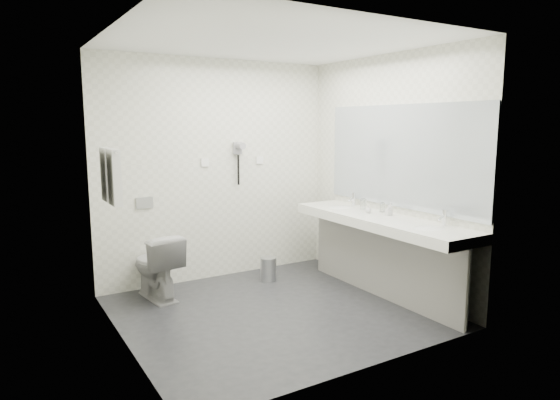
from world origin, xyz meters
TOP-DOWN VIEW (x-y plane):
  - floor at (0.00, 0.00)m, footprint 2.80×2.80m
  - ceiling at (0.00, 0.00)m, footprint 2.80×2.80m
  - wall_back at (0.00, 1.30)m, footprint 2.80×0.00m
  - wall_front at (0.00, -1.30)m, footprint 2.80×0.00m
  - wall_left at (-1.40, 0.00)m, footprint 0.00×2.60m
  - wall_right at (1.40, 0.00)m, footprint 0.00×2.60m
  - vanity_counter at (1.12, -0.20)m, footprint 0.55×2.20m
  - vanity_panel at (1.15, -0.20)m, footprint 0.03×2.15m
  - vanity_post_near at (1.18, -1.24)m, footprint 0.06×0.06m
  - vanity_post_far at (1.18, 0.84)m, footprint 0.06×0.06m
  - mirror at (1.39, -0.20)m, footprint 0.02×2.20m
  - basin_near at (1.12, -0.85)m, footprint 0.40×0.31m
  - basin_far at (1.12, 0.45)m, footprint 0.40×0.31m
  - faucet_near at (1.32, -0.85)m, footprint 0.04×0.04m
  - faucet_far at (1.32, 0.45)m, footprint 0.04×0.04m
  - soap_bottle_a at (1.22, -0.22)m, footprint 0.05×0.05m
  - soap_bottle_b at (1.15, 0.01)m, footprint 0.08×0.08m
  - soap_bottle_c at (1.27, -0.20)m, footprint 0.05×0.05m
  - glass_left at (1.32, -0.02)m, footprint 0.06×0.06m
  - glass_right at (1.25, 0.20)m, footprint 0.08×0.08m
  - toilet at (-0.85, 0.94)m, footprint 0.46×0.72m
  - flush_plate at (-0.85, 1.29)m, footprint 0.18×0.02m
  - pedal_bin at (0.41, 0.84)m, footprint 0.20×0.20m
  - bin_lid at (0.41, 0.84)m, footprint 0.18×0.18m
  - towel_rail at (-1.35, 0.55)m, footprint 0.02×0.62m
  - towel_near at (-1.34, 0.41)m, footprint 0.07×0.24m
  - towel_far at (-1.34, 0.69)m, footprint 0.07×0.24m
  - dryer_cradle at (0.25, 1.27)m, footprint 0.10×0.04m
  - dryer_barrel at (0.25, 1.20)m, footprint 0.08×0.14m
  - dryer_cord at (0.25, 1.26)m, footprint 0.02×0.02m
  - switch_plate_a at (-0.15, 1.29)m, footprint 0.09×0.02m
  - switch_plate_b at (0.55, 1.29)m, footprint 0.09×0.02m

SIDE VIEW (x-z plane):
  - floor at x=0.00m, z-range 0.00..0.00m
  - pedal_bin at x=0.41m, z-range 0.00..0.26m
  - bin_lid at x=0.41m, z-range 0.26..0.27m
  - toilet at x=-0.85m, z-range 0.00..0.68m
  - vanity_panel at x=1.15m, z-range 0.00..0.75m
  - vanity_post_near at x=1.18m, z-range 0.00..0.75m
  - vanity_post_far at x=1.18m, z-range 0.00..0.75m
  - vanity_counter at x=1.12m, z-range 0.75..0.85m
  - basin_near at x=1.12m, z-range 0.81..0.86m
  - basin_far at x=1.12m, z-range 0.81..0.86m
  - soap_bottle_b at x=1.15m, z-range 0.85..0.93m
  - glass_left at x=1.32m, z-range 0.85..0.95m
  - soap_bottle_a at x=1.22m, z-range 0.85..0.95m
  - glass_right at x=1.25m, z-range 0.85..0.97m
  - soap_bottle_c at x=1.27m, z-range 0.85..0.99m
  - faucet_near at x=1.32m, z-range 0.85..1.00m
  - faucet_far at x=1.32m, z-range 0.85..1.00m
  - flush_plate at x=-0.85m, z-range 0.89..1.01m
  - wall_back at x=0.00m, z-range -0.15..2.65m
  - wall_front at x=0.00m, z-range -0.15..2.65m
  - wall_left at x=-1.40m, z-range -0.05..2.55m
  - wall_right at x=1.40m, z-range -0.05..2.55m
  - dryer_cord at x=0.25m, z-range 1.07..1.43m
  - towel_near at x=-1.34m, z-range 1.09..1.57m
  - towel_far at x=-1.34m, z-range 1.09..1.57m
  - switch_plate_a at x=-0.15m, z-range 1.31..1.40m
  - switch_plate_b at x=0.55m, z-range 1.31..1.40m
  - mirror at x=1.39m, z-range 0.92..1.98m
  - dryer_cradle at x=0.25m, z-range 1.43..1.57m
  - dryer_barrel at x=0.25m, z-range 1.49..1.57m
  - towel_rail at x=-1.35m, z-range 1.54..1.56m
  - ceiling at x=0.00m, z-range 2.50..2.50m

